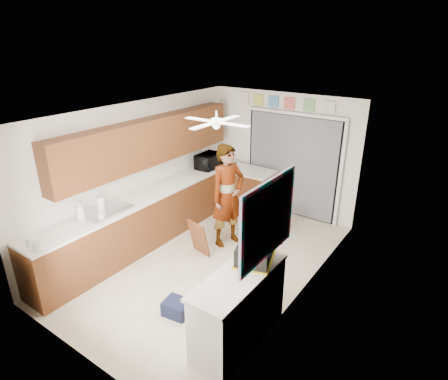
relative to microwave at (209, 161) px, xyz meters
The scene contains 42 objects.
floor 2.32m from the microwave, 52.44° to the right, with size 5.00×5.00×0.00m, color beige.
ceiling 2.49m from the microwave, 52.44° to the right, with size 5.00×5.00×0.00m, color white.
wall_back 1.53m from the microwave, 35.01° to the left, with size 3.20×3.20×0.00m, color white.
wall_front 4.31m from the microwave, 73.15° to the right, with size 3.20×3.20×0.00m, color white.
wall_left 1.67m from the microwave, 102.18° to the right, with size 5.00×5.00×0.00m, color white.
wall_right 3.28m from the microwave, 29.69° to the right, with size 5.00×5.00×0.00m, color white.
left_base_cabinets 1.75m from the microwave, 91.78° to the right, with size 0.60×4.80×0.90m, color brown.
left_countertop 1.63m from the microwave, 91.43° to the right, with size 0.62×4.80×0.04m, color white.
upper_cabinets 1.60m from the microwave, 97.62° to the right, with size 0.32×4.00×0.80m, color brown.
sink_basin 2.63m from the microwave, 90.89° to the right, with size 0.50×0.76×0.06m, color silver.
faucet 2.64m from the microwave, 95.02° to the right, with size 0.03×0.03×0.22m, color silver.
peninsula_base 1.06m from the microwave, 26.60° to the left, with size 1.00×0.60×0.90m, color brown.
peninsula_top 0.86m from the microwave, 26.60° to the left, with size 1.04×0.64×0.04m, color white.
back_opening_recess 1.72m from the microwave, 29.41° to the left, with size 2.00×0.06×2.10m, color black.
curtain_panel 1.70m from the microwave, 28.24° to the left, with size 1.90×0.03×2.05m, color gray.
door_trim_left 0.95m from the microwave, 59.54° to the left, with size 0.06×0.04×2.10m, color white.
door_trim_right 2.65m from the microwave, 17.93° to the left, with size 0.06×0.04×2.10m, color white.
door_trim_head 1.99m from the microwave, 28.53° to the left, with size 2.10×0.04×0.06m, color white.
header_frame_0 1.61m from the microwave, 52.46° to the left, with size 0.22×0.02×0.22m, color #C0D145.
header_frame_1 1.78m from the microwave, 40.22° to the left, with size 0.22×0.02×0.22m, color #4A8CC7.
header_frame_2 2.00m from the microwave, 32.06° to the left, with size 0.22×0.02×0.22m, color #D55C50.
header_frame_3 2.29m from the microwave, 25.79° to the left, with size 0.22×0.02×0.22m, color #6AB265.
header_frame_4 2.61m from the microwave, 21.47° to the left, with size 0.22×0.02×0.22m, color silver.
route66_sign 1.50m from the microwave, 70.49° to the left, with size 0.22×0.02×0.26m, color silver.
right_counter_base 3.89m from the microwave, 47.38° to the right, with size 0.50×1.40×0.90m, color white.
right_counter_top 3.84m from the microwave, 47.49° to the right, with size 0.54×1.44×0.04m, color white.
abstract_painting 3.90m from the microwave, 42.85° to the right, with size 0.03×1.15×0.95m, color #E1537D.
ceiling_fan 2.26m from the microwave, 48.75° to the right, with size 1.14×1.14×0.24m, color white.
microwave is the anchor object (origin of this frame).
soap_bottle 3.02m from the microwave, 92.33° to the right, with size 0.12×0.12×0.32m, color silver.
cup 2.82m from the microwave, 88.04° to the right, with size 0.11×0.11×0.09m, color white.
jar_a 3.88m from the microwave, 87.79° to the right, with size 0.09×0.09×0.13m, color silver.
jar_b 3.88m from the microwave, 90.60° to the right, with size 0.07×0.07×0.10m, color silver.
paper_towel_roll 2.66m from the microwave, 92.42° to the right, with size 0.11×0.11×0.24m, color white.
suitcase 3.54m from the microwave, 43.48° to the right, with size 0.40×0.53×0.23m, color black.
suitcase_rim 3.54m from the microwave, 43.48° to the right, with size 0.44×0.58×0.02m, color yellow.
suitcase_lid 3.35m from the microwave, 39.88° to the right, with size 0.42×0.03×0.50m, color black.
cardboard_box 3.92m from the microwave, 53.68° to the right, with size 0.36×0.27×0.23m, color #BB7B3A.
navy_crate 3.53m from the microwave, 60.38° to the right, with size 0.34×0.28×0.21m, color black.
cabinet_door_panel 2.02m from the microwave, 58.45° to the right, with size 0.42×0.03×0.63m, color brown.
man 1.50m from the microwave, 40.04° to the right, with size 0.67×0.44×1.85m, color white.
dog 1.93m from the microwave, ahead, with size 0.28×0.64×0.51m, color black.
Camera 1 is at (3.29, -4.28, 3.52)m, focal length 30.00 mm.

